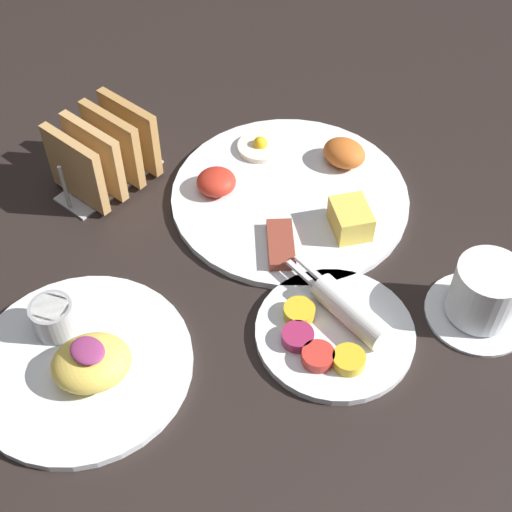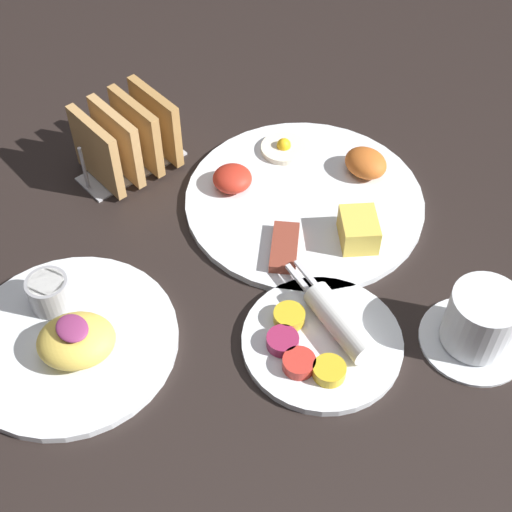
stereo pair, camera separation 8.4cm
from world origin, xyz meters
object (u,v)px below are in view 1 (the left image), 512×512
at_px(coffee_cup, 484,295).
at_px(plate_breakfast, 292,193).
at_px(plate_condiments, 335,329).
at_px(toast_rack, 104,154).
at_px(plate_foreground, 81,358).

bearing_deg(coffee_cup, plate_breakfast, 176.94).
relative_size(plate_condiments, toast_rack, 1.25).
height_order(plate_breakfast, toast_rack, toast_rack).
xyz_separation_m(plate_condiments, plate_foreground, (-0.19, -0.21, 0.00)).
xyz_separation_m(plate_condiments, coffee_cup, (0.11, 0.13, 0.02)).
height_order(plate_foreground, coffee_cup, coffee_cup).
relative_size(plate_foreground, toast_rack, 1.63).
height_order(plate_condiments, toast_rack, toast_rack).
bearing_deg(plate_breakfast, plate_foreground, -92.14).
height_order(plate_foreground, toast_rack, toast_rack).
height_order(plate_condiments, coffee_cup, coffee_cup).
distance_m(toast_rack, coffee_cup, 0.51).
relative_size(plate_condiments, coffee_cup, 1.54).
bearing_deg(plate_breakfast, plate_condiments, -39.83).
xyz_separation_m(plate_breakfast, coffee_cup, (0.28, -0.02, 0.03)).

